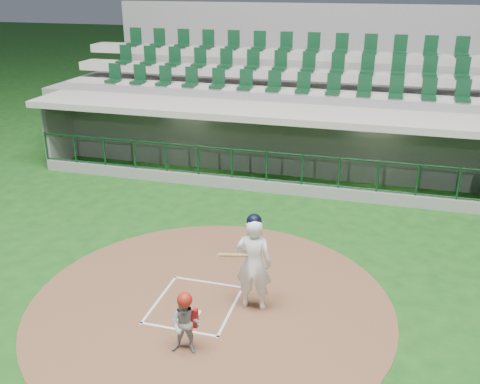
% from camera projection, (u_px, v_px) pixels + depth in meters
% --- Properties ---
extents(ground, '(120.00, 120.00, 0.00)m').
position_uv_depth(ground, '(200.00, 297.00, 10.83)').
color(ground, '#154513').
rests_on(ground, ground).
extents(dirt_circle, '(7.20, 7.20, 0.01)m').
position_uv_depth(dirt_circle, '(211.00, 304.00, 10.58)').
color(dirt_circle, brown).
rests_on(dirt_circle, ground).
extents(home_plate, '(0.43, 0.43, 0.02)m').
position_uv_depth(home_plate, '(187.00, 315.00, 10.20)').
color(home_plate, white).
rests_on(home_plate, dirt_circle).
extents(batter_box_chalk, '(1.55, 1.80, 0.01)m').
position_uv_depth(batter_box_chalk, '(195.00, 304.00, 10.56)').
color(batter_box_chalk, white).
rests_on(batter_box_chalk, ground).
extents(dugout_structure, '(16.40, 3.70, 3.00)m').
position_uv_depth(dugout_structure, '(284.00, 144.00, 17.42)').
color(dugout_structure, slate).
rests_on(dugout_structure, ground).
extents(seating_deck, '(17.00, 6.72, 5.15)m').
position_uv_depth(seating_deck, '(296.00, 109.00, 20.04)').
color(seating_deck, slate).
rests_on(seating_deck, ground).
extents(batter, '(0.90, 0.88, 1.99)m').
position_uv_depth(batter, '(254.00, 262.00, 10.12)').
color(batter, white).
rests_on(batter, dirt_circle).
extents(catcher, '(0.58, 0.47, 1.18)m').
position_uv_depth(catcher, '(186.00, 323.00, 9.02)').
color(catcher, '#99999E').
rests_on(catcher, dirt_circle).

